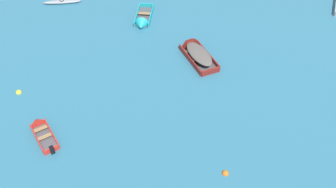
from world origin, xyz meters
TOP-DOWN VIEW (x-y plane):
  - rowboat_turquoise_distant_center at (-3.33, 30.32)m, footprint 1.37×3.53m
  - rowboat_maroon_center at (1.17, 26.95)m, footprint 3.31×4.05m
  - rowboat_red_midfield_left at (-6.74, 18.24)m, footprint 2.46×2.63m
  - kayak_grey_near_right at (-10.71, 32.28)m, footprint 3.21×1.35m
  - mooring_buoy_outer_edge at (3.90, 16.97)m, footprint 0.36×0.36m
  - mooring_buoy_trailing at (-9.46, 21.12)m, footprint 0.38×0.38m

SIDE VIEW (x-z plane):
  - mooring_buoy_outer_edge at x=3.90m, z-range -0.18..0.18m
  - mooring_buoy_trailing at x=-9.46m, z-range -0.19..0.19m
  - kayak_grey_near_right at x=-10.71m, z-range -0.01..0.30m
  - rowboat_red_midfield_left at x=-6.74m, z-range -0.26..0.56m
  - rowboat_turquoise_distant_center at x=-3.33m, z-range -0.35..0.73m
  - rowboat_maroon_center at x=1.17m, z-range -0.36..0.98m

